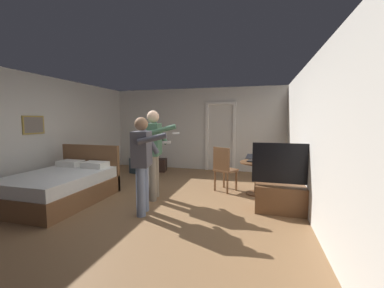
% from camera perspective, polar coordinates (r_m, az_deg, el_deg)
% --- Properties ---
extents(ground_plane, '(7.25, 7.25, 0.00)m').
position_cam_1_polar(ground_plane, '(4.78, -9.39, -13.65)').
color(ground_plane, olive).
extents(wall_back, '(5.69, 0.12, 2.57)m').
position_cam_1_polar(wall_back, '(7.69, 1.01, 3.56)').
color(wall_back, beige).
rests_on(wall_back, ground_plane).
extents(wall_left, '(0.15, 6.83, 2.57)m').
position_cam_1_polar(wall_left, '(6.24, -33.54, 2.08)').
color(wall_left, beige).
rests_on(wall_left, ground_plane).
extents(wall_right, '(0.12, 6.83, 2.57)m').
position_cam_1_polar(wall_right, '(4.19, 27.37, 1.04)').
color(wall_right, beige).
rests_on(wall_right, ground_plane).
extents(doorway_frame, '(0.93, 0.08, 2.13)m').
position_cam_1_polar(doorway_frame, '(7.45, 6.79, 2.96)').
color(doorway_frame, white).
rests_on(doorway_frame, ground_plane).
extents(bed, '(1.45, 1.94, 1.02)m').
position_cam_1_polar(bed, '(5.37, -28.59, -8.73)').
color(bed, brown).
rests_on(bed, ground_plane).
extents(tv_flatscreen, '(1.18, 0.40, 1.20)m').
position_cam_1_polar(tv_flatscreen, '(4.44, 21.77, -10.77)').
color(tv_flatscreen, brown).
rests_on(tv_flatscreen, ground_plane).
extents(side_table, '(0.70, 0.70, 0.70)m').
position_cam_1_polar(side_table, '(5.29, 15.17, -6.51)').
color(side_table, brown).
rests_on(side_table, ground_plane).
extents(laptop, '(0.38, 0.39, 0.17)m').
position_cam_1_polar(laptop, '(5.20, 14.81, -3.63)').
color(laptop, black).
rests_on(laptop, side_table).
extents(bottle_on_table, '(0.06, 0.06, 0.29)m').
position_cam_1_polar(bottle_on_table, '(5.15, 16.82, -2.99)').
color(bottle_on_table, '#3B5432').
rests_on(bottle_on_table, side_table).
extents(wooden_chair, '(0.57, 0.57, 0.99)m').
position_cam_1_polar(wooden_chair, '(5.34, 7.59, -5.51)').
color(wooden_chair, brown).
rests_on(wooden_chair, ground_plane).
extents(person_blue_shirt, '(0.74, 0.60, 1.63)m').
position_cam_1_polar(person_blue_shirt, '(4.07, -11.71, -3.49)').
color(person_blue_shirt, slate).
rests_on(person_blue_shirt, ground_plane).
extents(person_striped_shirt, '(0.77, 0.63, 1.77)m').
position_cam_1_polar(person_striped_shirt, '(4.79, -9.05, -0.88)').
color(person_striped_shirt, gray).
rests_on(person_striped_shirt, ground_plane).
extents(suitcase_dark, '(0.56, 0.47, 0.39)m').
position_cam_1_polar(suitcase_dark, '(7.49, -8.14, -4.98)').
color(suitcase_dark, black).
rests_on(suitcase_dark, ground_plane).
extents(suitcase_small, '(0.65, 0.47, 0.45)m').
position_cam_1_polar(suitcase_small, '(7.31, -12.00, -5.05)').
color(suitcase_small, '#1E2D38').
rests_on(suitcase_small, ground_plane).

